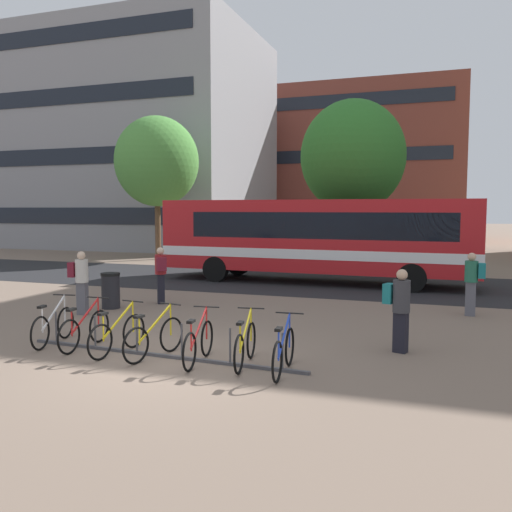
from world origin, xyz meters
name	(u,v)px	position (x,y,z in m)	size (l,w,h in m)	color
ground	(168,361)	(0.00, 0.00, 0.00)	(200.00, 200.00, 0.00)	#7A6656
bus_lane_asphalt	(310,282)	(0.00, 11.49, 0.00)	(80.00, 7.20, 0.01)	#232326
city_bus	(314,237)	(0.15, 11.50, 1.78)	(12.10, 2.93, 3.20)	red
bike_rack	(159,352)	(-0.30, 0.21, 0.09)	(6.10, 0.42, 0.70)	#47474C
parked_bicycle_white_0	(53,326)	(-2.92, 0.35, 0.38)	(0.52, 1.71, 0.99)	black
parked_bicycle_red_1	(85,330)	(-2.08, 0.29, 0.38)	(0.52, 1.72, 0.99)	black
parked_bicycle_yellow_2	(118,335)	(-1.19, 0.13, 0.38)	(0.52, 1.72, 0.99)	black
parked_bicycle_yellow_3	(154,338)	(-0.35, 0.12, 0.38)	(0.55, 1.70, 0.99)	black
parked_bicycle_red_4	(199,343)	(0.62, 0.06, 0.38)	(0.52, 1.72, 0.99)	black
parked_bicycle_yellow_5	(245,345)	(1.49, 0.20, 0.38)	(0.52, 1.71, 0.99)	black
parked_bicycle_blue_6	(284,352)	(2.29, -0.02, 0.38)	(0.52, 1.72, 0.99)	black
commuter_teal_pack_0	(473,279)	(5.64, 6.52, 0.99)	(0.53, 0.35, 1.70)	#565660
commuter_teal_pack_1	(400,305)	(4.08, 2.10, 0.96)	(0.59, 0.45, 1.68)	black
commuter_maroon_pack_2	(161,271)	(-3.15, 5.41, 0.99)	(0.56, 0.60, 1.71)	black
commuter_maroon_pack_3	(81,278)	(-4.38, 3.23, 1.00)	(0.56, 0.39, 1.73)	#565660
trash_bin	(111,290)	(-4.16, 4.28, 0.52)	(0.55, 0.55, 1.03)	#232328
street_tree_0	(353,157)	(0.85, 16.22, 5.25)	(4.79, 4.79, 7.84)	brown
street_tree_2	(157,162)	(-10.29, 17.92, 5.46)	(4.65, 4.65, 7.97)	brown
building_left_wing	(135,143)	(-18.03, 28.30, 7.92)	(18.92, 13.70, 15.84)	gray
building_centre_block	(363,166)	(-2.51, 43.31, 6.86)	(18.14, 12.29, 13.72)	brown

